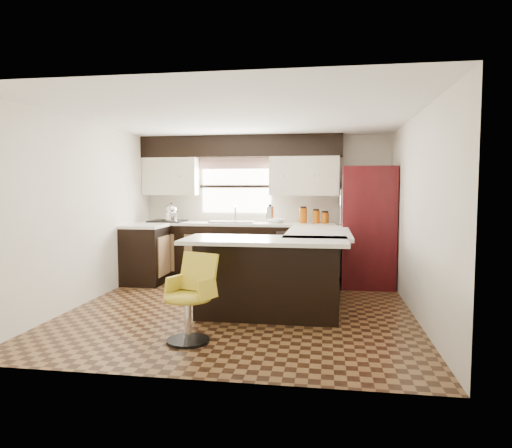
% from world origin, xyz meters
% --- Properties ---
extents(floor, '(4.40, 4.40, 0.00)m').
position_xyz_m(floor, '(0.00, 0.00, 0.00)').
color(floor, '#49301A').
rests_on(floor, ground).
extents(ceiling, '(4.40, 4.40, 0.00)m').
position_xyz_m(ceiling, '(0.00, 0.00, 2.40)').
color(ceiling, silver).
rests_on(ceiling, wall_back).
extents(wall_back, '(4.40, 0.00, 4.40)m').
position_xyz_m(wall_back, '(0.00, 2.20, 1.20)').
color(wall_back, beige).
rests_on(wall_back, floor).
extents(wall_front, '(4.40, 0.00, 4.40)m').
position_xyz_m(wall_front, '(0.00, -2.20, 1.20)').
color(wall_front, beige).
rests_on(wall_front, floor).
extents(wall_left, '(0.00, 4.40, 4.40)m').
position_xyz_m(wall_left, '(-2.10, 0.00, 1.20)').
color(wall_left, beige).
rests_on(wall_left, floor).
extents(wall_right, '(0.00, 4.40, 4.40)m').
position_xyz_m(wall_right, '(2.10, 0.00, 1.20)').
color(wall_right, beige).
rests_on(wall_right, floor).
extents(base_cab_back, '(3.30, 0.60, 0.90)m').
position_xyz_m(base_cab_back, '(-0.45, 1.90, 0.45)').
color(base_cab_back, black).
rests_on(base_cab_back, floor).
extents(base_cab_left, '(0.60, 0.70, 0.90)m').
position_xyz_m(base_cab_left, '(-1.80, 1.25, 0.45)').
color(base_cab_left, black).
rests_on(base_cab_left, floor).
extents(counter_back, '(3.30, 0.60, 0.04)m').
position_xyz_m(counter_back, '(-0.45, 1.90, 0.92)').
color(counter_back, silver).
rests_on(counter_back, base_cab_back).
extents(counter_left, '(0.60, 0.70, 0.04)m').
position_xyz_m(counter_left, '(-1.80, 1.25, 0.92)').
color(counter_left, silver).
rests_on(counter_left, base_cab_left).
extents(soffit, '(3.40, 0.35, 0.36)m').
position_xyz_m(soffit, '(-0.40, 2.03, 2.22)').
color(soffit, black).
rests_on(soffit, wall_back).
extents(upper_cab_left, '(0.94, 0.35, 0.64)m').
position_xyz_m(upper_cab_left, '(-1.62, 2.03, 1.72)').
color(upper_cab_left, beige).
rests_on(upper_cab_left, wall_back).
extents(upper_cab_right, '(1.14, 0.35, 0.64)m').
position_xyz_m(upper_cab_right, '(0.68, 2.03, 1.72)').
color(upper_cab_right, beige).
rests_on(upper_cab_right, wall_back).
extents(window_pane, '(1.20, 0.02, 0.90)m').
position_xyz_m(window_pane, '(-0.50, 2.18, 1.55)').
color(window_pane, white).
rests_on(window_pane, wall_back).
extents(valance, '(1.30, 0.06, 0.18)m').
position_xyz_m(valance, '(-0.50, 2.14, 1.94)').
color(valance, '#D19B93').
rests_on(valance, wall_back).
extents(sink, '(0.75, 0.45, 0.03)m').
position_xyz_m(sink, '(-0.50, 1.88, 0.96)').
color(sink, '#B2B2B7').
rests_on(sink, counter_back).
extents(dishwasher, '(0.58, 0.03, 0.78)m').
position_xyz_m(dishwasher, '(0.55, 1.61, 0.43)').
color(dishwasher, black).
rests_on(dishwasher, floor).
extents(cooktop, '(0.58, 0.50, 0.02)m').
position_xyz_m(cooktop, '(-1.65, 1.88, 0.96)').
color(cooktop, black).
rests_on(cooktop, counter_back).
extents(peninsula_long, '(0.60, 1.95, 0.90)m').
position_xyz_m(peninsula_long, '(0.90, 0.62, 0.45)').
color(peninsula_long, black).
rests_on(peninsula_long, floor).
extents(peninsula_return, '(1.65, 0.60, 0.90)m').
position_xyz_m(peninsula_return, '(0.38, -0.35, 0.45)').
color(peninsula_return, black).
rests_on(peninsula_return, floor).
extents(counter_pen_long, '(0.84, 1.95, 0.04)m').
position_xyz_m(counter_pen_long, '(0.95, 0.62, 0.92)').
color(counter_pen_long, silver).
rests_on(counter_pen_long, peninsula_long).
extents(counter_pen_return, '(1.89, 0.84, 0.04)m').
position_xyz_m(counter_pen_return, '(0.35, -0.44, 0.92)').
color(counter_pen_return, silver).
rests_on(counter_pen_return, peninsula_return).
extents(refrigerator, '(0.79, 0.76, 1.85)m').
position_xyz_m(refrigerator, '(1.68, 1.60, 0.92)').
color(refrigerator, '#3C0A0D').
rests_on(refrigerator, floor).
extents(bar_chair, '(0.61, 0.61, 0.87)m').
position_xyz_m(bar_chair, '(-0.29, -1.35, 0.44)').
color(bar_chair, gold).
rests_on(bar_chair, floor).
extents(kettle, '(0.22, 0.22, 0.30)m').
position_xyz_m(kettle, '(-1.58, 1.88, 1.12)').
color(kettle, silver).
rests_on(kettle, cooktop).
extents(percolator, '(0.14, 0.14, 0.27)m').
position_xyz_m(percolator, '(0.12, 1.90, 1.08)').
color(percolator, silver).
rests_on(percolator, counter_back).
extents(mixing_bowl, '(0.37, 0.37, 0.07)m').
position_xyz_m(mixing_bowl, '(0.23, 1.90, 0.98)').
color(mixing_bowl, white).
rests_on(mixing_bowl, counter_back).
extents(canister_large, '(0.13, 0.13, 0.25)m').
position_xyz_m(canister_large, '(0.67, 1.92, 1.07)').
color(canister_large, '#9D4907').
rests_on(canister_large, counter_back).
extents(canister_med, '(0.12, 0.12, 0.21)m').
position_xyz_m(canister_med, '(0.88, 1.92, 1.05)').
color(canister_med, '#9D4907').
rests_on(canister_med, counter_back).
extents(canister_small, '(0.13, 0.13, 0.18)m').
position_xyz_m(canister_small, '(1.03, 1.92, 1.03)').
color(canister_small, '#9D4907').
rests_on(canister_small, counter_back).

